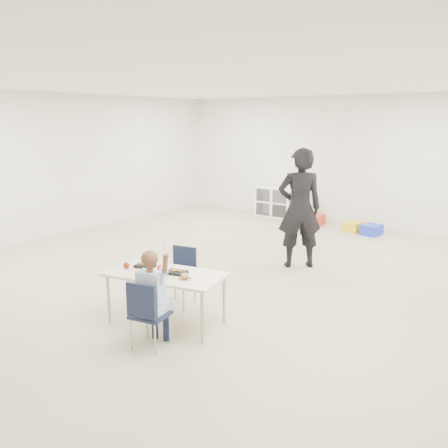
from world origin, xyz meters
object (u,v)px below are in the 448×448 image
Objects in this scene: table at (166,298)px; child at (150,294)px; cubby_shelf at (283,203)px; chair_near at (150,313)px; adult at (300,208)px.

table is 1.25× the size of child.
table is 6.37m from cubby_shelf.
chair_near is at bearing -71.68° from cubby_shelf.
child reaches higher than cubby_shelf.
table is at bearing -72.46° from cubby_shelf.
child is 0.61× the size of adult.
child is at bearing 0.00° from chair_near.
table is at bearing 105.28° from child.
chair_near reaches higher than table.
adult reaches higher than table.
table is 1.97× the size of chair_near.
chair_near is (0.26, -0.51, 0.06)m from table.
table is 2.91m from adult.
adult is (-0.08, 3.34, 0.36)m from child.
table is at bearing 46.43° from adult.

